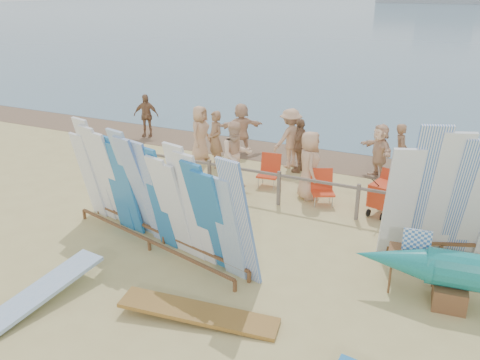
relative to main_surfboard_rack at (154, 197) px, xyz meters
The scene contains 23 objects.
ground 1.89m from the main_surfboard_rack, ahead, with size 160.00×160.00×0.00m, color tan.
ocean 128.24m from the main_surfboard_rack, 89.34° to the left, with size 320.00×240.00×0.02m, color #46687D.
wet_sand_strip 7.66m from the main_surfboard_rack, 78.68° to the left, with size 40.00×2.60×0.01m, color brown.
fence 3.59m from the main_surfboard_rack, 65.26° to the left, with size 12.08×0.08×0.90m.
main_surfboard_rack is the anchor object (origin of this frame).
side_surfboard_rack 5.92m from the main_surfboard_rack, 20.17° to the left, with size 2.61×1.52×2.93m.
vendor_table 5.22m from the main_surfboard_rack, ahead, with size 1.00×0.76×1.22m.
flat_board_c 2.98m from the main_surfboard_rack, 40.71° to the right, with size 0.56×2.70×0.07m, color olive.
flat_board_a 3.02m from the main_surfboard_rack, 103.22° to the right, with size 0.56×2.70×0.07m, color #81A5CF.
beach_chair_left 4.48m from the main_surfboard_rack, 80.18° to the left, with size 0.62×0.64×0.89m.
beach_chair_right 4.59m from the main_surfboard_rack, 56.81° to the left, with size 0.76×0.77×0.88m.
stroller 5.53m from the main_surfboard_rack, 43.79° to the left, with size 0.72×0.90×1.08m.
beachgoer_extra_1 8.75m from the main_surfboard_rack, 127.10° to the left, with size 0.92×0.40×1.57m, color #8C6042.
beachgoer_1 5.28m from the main_surfboard_rack, 104.79° to the left, with size 0.64×0.35×1.74m, color #8C6042.
beachgoer_6 4.49m from the main_surfboard_rack, 63.45° to the left, with size 0.88×0.42×1.80m, color tan.
beachgoer_5 7.19m from the main_surfboard_rack, 62.50° to the left, with size 1.48×0.48×1.59m, color beige.
beachgoer_4 5.93m from the main_surfboard_rack, 79.25° to the left, with size 0.95×0.41×1.63m, color #8C6042.
beachgoer_8 7.50m from the main_surfboard_rack, 46.17° to the left, with size 0.80×0.39×1.65m, color beige.
beachgoer_0 5.85m from the main_surfboard_rack, 110.98° to the left, with size 0.86×0.41×1.76m, color tan.
beachgoer_7 7.61m from the main_surfboard_rack, 59.37° to the left, with size 0.59×0.32×1.61m, color #8C6042.
beachgoer_2 3.83m from the main_surfboard_rack, 90.23° to the left, with size 0.91×0.44×1.87m, color beige.
beachgoer_11 6.91m from the main_surfboard_rack, 100.81° to the left, with size 1.54×0.50×1.66m, color beige.
beachgoer_3 6.14m from the main_surfboard_rack, 83.54° to the left, with size 1.18×0.49×1.82m, color tan.
Camera 1 is at (4.34, -8.10, 5.21)m, focal length 38.00 mm.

